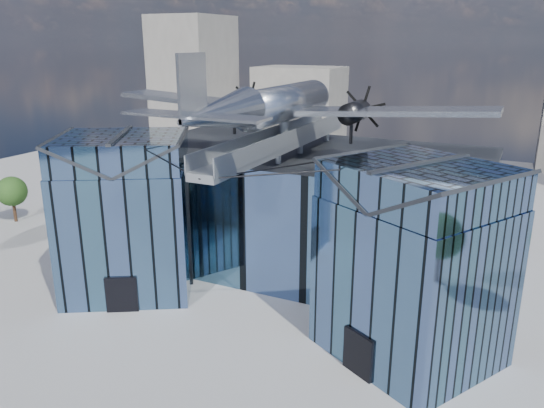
% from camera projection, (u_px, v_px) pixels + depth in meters
% --- Properties ---
extents(ground_plane, '(120.00, 120.00, 0.00)m').
position_uv_depth(ground_plane, '(260.00, 308.00, 37.55)').
color(ground_plane, gray).
extents(museum, '(32.88, 24.50, 17.60)m').
position_uv_depth(museum, '(293.00, 211.00, 40.94)').
color(museum, '#436288').
rests_on(museum, ground).
extents(bg_towers, '(77.00, 24.50, 26.00)m').
position_uv_depth(bg_towers, '(423.00, 99.00, 77.55)').
color(bg_towers, slate).
rests_on(bg_towers, ground).
extents(tree_side_w, '(3.26, 3.26, 4.83)m').
position_uv_depth(tree_side_w, '(12.00, 191.00, 54.69)').
color(tree_side_w, '#311F13').
rests_on(tree_side_w, ground).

